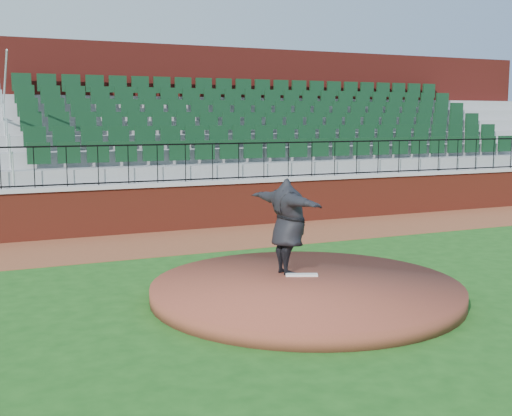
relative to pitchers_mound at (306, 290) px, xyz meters
The scene contains 10 objects.
ground 0.34m from the pitchers_mound, 111.49° to the left, with size 90.00×90.00×0.00m, color #1A4E16.
warning_track 5.70m from the pitchers_mound, 91.17° to the left, with size 34.00×3.20×0.01m, color brown.
field_wall 7.31m from the pitchers_mound, 90.92° to the left, with size 34.00×0.35×1.20m, color maroon.
wall_cap 7.38m from the pitchers_mound, 90.92° to the left, with size 34.00×0.45×0.10m, color #B7B7B7.
wall_railing 7.49m from the pitchers_mound, 90.92° to the left, with size 34.00×0.05×1.00m, color black, non-canonical shape.
seating_stands 10.26m from the pitchers_mound, 90.67° to the left, with size 34.00×5.10×4.60m, color gray, non-canonical shape.
concourse_wall 13.09m from the pitchers_mound, 90.52° to the left, with size 34.00×0.50×5.50m, color maroon.
pitchers_mound is the anchor object (origin of this frame).
pitching_rubber 0.52m from the pitchers_mound, 70.32° to the left, with size 0.56×0.14×0.04m, color white.
pitcher 1.23m from the pitchers_mound, 87.80° to the left, with size 2.09×0.57×1.70m, color black.
Camera 1 is at (-4.97, -9.62, 2.99)m, focal length 45.50 mm.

